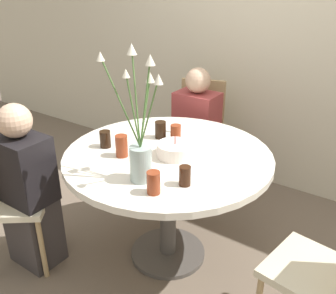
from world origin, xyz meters
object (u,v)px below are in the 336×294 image
object	(u,v)px
flower_vase	(140,144)
drink_glass_4	(153,183)
chair_near_front	(1,191)
drink_glass_0	(176,132)
chair_right_flank	(200,128)
drink_glass_5	(105,139)
drink_glass_2	(122,146)
drink_glass_3	(160,130)
person_woman	(196,137)
side_plate	(173,126)
birthday_cake	(175,150)
drink_glass_1	(185,176)
chair_far_back	(332,267)
person_boy	(28,193)

from	to	relation	value
flower_vase	drink_glass_4	size ratio (longest dim) A/B	5.82
chair_near_front	drink_glass_0	size ratio (longest dim) A/B	9.29
chair_right_flank	chair_near_front	bearing A→B (deg)	-125.80
drink_glass_0	drink_glass_4	bearing A→B (deg)	-65.65
drink_glass_4	drink_glass_5	bearing A→B (deg)	155.16
chair_right_flank	drink_glass_2	size ratio (longest dim) A/B	7.17
flower_vase	drink_glass_0	distance (m)	0.57
drink_glass_3	person_woman	distance (m)	0.74
drink_glass_3	person_woman	xyz separation A→B (m)	(-0.11, 0.66, -0.31)
side_plate	drink_glass_2	xyz separation A→B (m)	(0.01, -0.56, 0.06)
chair_near_front	birthday_cake	xyz separation A→B (m)	(0.88, 0.62, 0.28)
drink_glass_5	drink_glass_2	bearing A→B (deg)	-13.32
drink_glass_0	drink_glass_2	size ratio (longest dim) A/B	0.77
chair_near_front	drink_glass_0	bearing A→B (deg)	-79.66
drink_glass_0	flower_vase	bearing A→B (deg)	-75.64
chair_near_front	drink_glass_1	world-z (taller)	chair_near_front
drink_glass_3	chair_right_flank	bearing A→B (deg)	101.54
side_plate	person_woman	xyz separation A→B (m)	(-0.08, 0.45, -0.26)
side_plate	drink_glass_4	distance (m)	0.89
drink_glass_0	drink_glass_5	xyz separation A→B (m)	(-0.30, -0.34, 0.00)
chair_right_flank	drink_glass_3	distance (m)	0.88
chair_far_back	chair_right_flank	bearing A→B (deg)	-121.04
chair_near_front	birthday_cake	bearing A→B (deg)	-92.27
drink_glass_0	birthday_cake	bearing A→B (deg)	-57.19
drink_glass_5	chair_near_front	bearing A→B (deg)	-132.89
drink_glass_0	person_boy	distance (m)	1.00
chair_near_front	drink_glass_2	bearing A→B (deg)	-92.02
chair_far_back	birthday_cake	distance (m)	1.01
birthday_cake	drink_glass_3	size ratio (longest dim) A/B	1.94
drink_glass_3	drink_glass_0	bearing A→B (deg)	16.96
drink_glass_1	drink_glass_3	bearing A→B (deg)	137.26
flower_vase	drink_glass_0	size ratio (longest dim) A/B	6.73
drink_glass_3	drink_glass_5	size ratio (longest dim) A/B	1.06
chair_far_back	birthday_cake	xyz separation A→B (m)	(-0.96, 0.15, 0.28)
drink_glass_3	person_boy	xyz separation A→B (m)	(-0.52, -0.70, -0.31)
drink_glass_2	person_boy	distance (m)	0.68
flower_vase	drink_glass_3	xyz separation A→B (m)	(-0.23, 0.50, -0.15)
chair_near_front	drink_glass_4	bearing A→B (deg)	-115.53
flower_vase	side_plate	size ratio (longest dim) A/B	3.23
drink_glass_0	drink_glass_3	size ratio (longest dim) A/B	0.91
drink_glass_0	drink_glass_4	xyz separation A→B (m)	(0.27, -0.61, 0.01)
side_plate	person_boy	world-z (taller)	person_boy
drink_glass_4	person_woman	world-z (taller)	person_woman
birthday_cake	drink_glass_2	distance (m)	0.31
flower_vase	drink_glass_0	bearing A→B (deg)	104.36
chair_right_flank	drink_glass_1	world-z (taller)	chair_right_flank
drink_glass_5	chair_right_flank	bearing A→B (deg)	88.39
chair_far_back	person_woman	size ratio (longest dim) A/B	0.85
side_plate	person_boy	size ratio (longest dim) A/B	0.19
side_plate	drink_glass_0	size ratio (longest dim) A/B	2.09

